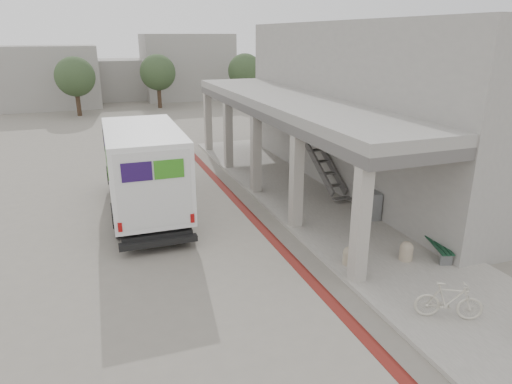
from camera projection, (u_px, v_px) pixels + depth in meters
name	position (u px, v px, depth m)	size (l,w,h in m)	color
ground	(243.00, 243.00, 15.00)	(120.00, 120.00, 0.00)	slate
bike_lane_stripe	(251.00, 217.00, 17.10)	(0.35, 40.00, 0.01)	#5B1712
sidewalk	(349.00, 224.00, 16.28)	(4.40, 28.00, 0.12)	gray
transit_building	(357.00, 108.00, 20.10)	(7.60, 17.00, 7.00)	gray
distant_backdrop	(100.00, 74.00, 45.00)	(28.00, 10.00, 6.50)	gray
tree_left	(75.00, 77.00, 37.15)	(3.20, 3.20, 4.80)	#38281C
tree_mid	(158.00, 73.00, 41.20)	(3.20, 3.20, 4.80)	#38281C
tree_right	(245.00, 71.00, 42.92)	(3.20, 3.20, 4.80)	#38281C
fedex_truck	(142.00, 166.00, 17.10)	(2.67, 8.05, 3.41)	black
bench	(437.00, 246.00, 13.86)	(0.88, 1.71, 0.39)	slate
bollard_near	(406.00, 251.00, 13.52)	(0.39, 0.39, 0.59)	tan
bollard_far	(349.00, 256.00, 13.27)	(0.37, 0.37, 0.55)	gray
utility_cabinet	(373.00, 205.00, 16.51)	(0.46, 0.61, 1.02)	gray
bicycle_cream	(449.00, 301.00, 10.67)	(0.44, 1.56, 0.94)	beige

